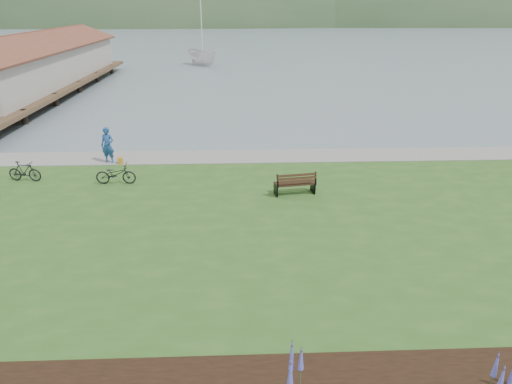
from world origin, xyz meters
TOP-DOWN VIEW (x-y plane):
  - ground at (0.00, 0.00)m, footprint 600.00×600.00m
  - lawn at (0.00, -2.00)m, footprint 34.00×20.00m
  - shoreline_path at (0.00, 6.90)m, footprint 34.00×2.20m
  - far_hillside at (20.00, 170.00)m, footprint 580.00×80.00m
  - pier_pavilion at (-20.00, 27.52)m, footprint 8.00×36.00m
  - park_bench at (0.65, 1.76)m, footprint 1.75×0.92m
  - person at (-8.15, 6.16)m, footprint 0.87×0.69m
  - bicycle_a at (-7.12, 3.30)m, footprint 0.64×1.77m
  - bicycle_b at (-11.29, 3.81)m, footprint 0.67×1.58m
  - sailboat at (-6.22, 47.22)m, footprint 13.81×13.84m
  - pannier at (-7.57, 6.00)m, footprint 0.31×0.37m

SIDE VIEW (x-z plane):
  - ground at x=0.00m, z-range 0.00..0.00m
  - far_hillside at x=20.00m, z-range -19.00..19.00m
  - sailboat at x=-6.22m, z-range -12.84..12.84m
  - lawn at x=0.00m, z-range 0.00..0.40m
  - shoreline_path at x=0.00m, z-range 0.40..0.43m
  - pannier at x=-7.57m, z-range 0.40..0.74m
  - bicycle_a at x=-7.12m, z-range 0.40..1.32m
  - bicycle_b at x=-11.29m, z-range 0.40..1.32m
  - park_bench at x=0.65m, z-range 0.40..1.43m
  - person at x=-8.15m, z-range 0.40..2.54m
  - pier_pavilion at x=-20.00m, z-range -0.06..5.34m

